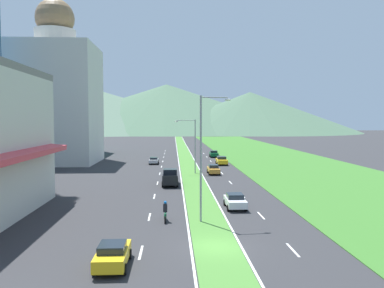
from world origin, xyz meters
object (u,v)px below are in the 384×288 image
at_px(street_lamp_mid, 193,142).
at_px(car_5, 113,254).
at_px(car_0, 214,154).
at_px(car_3, 235,201).
at_px(car_6, 222,161).
at_px(car_2, 154,160).
at_px(street_lamp_near, 204,151).
at_px(motorcycle_rider, 165,213).
at_px(pickup_truck_0, 170,178).
at_px(car_1, 213,169).

xyz_separation_m(street_lamp_mid, car_5, (-6.83, -40.70, -4.41)).
height_order(car_0, car_5, car_0).
distance_m(car_3, car_6, 38.34).
height_order(car_0, car_2, car_0).
relative_size(street_lamp_near, car_6, 2.27).
distance_m(car_3, motorcycle_rider, 8.36).
distance_m(car_5, pickup_truck_0, 29.90).
bearing_deg(car_5, car_2, 0.20).
xyz_separation_m(car_0, car_3, (-3.49, -53.82, -0.05)).
bearing_deg(street_lamp_mid, car_5, -99.52).
distance_m(street_lamp_mid, car_2, 16.89).
xyz_separation_m(street_lamp_mid, car_2, (-7.02, 14.70, -4.46)).
height_order(car_1, car_2, car_1).
distance_m(street_lamp_near, car_5, 13.00).
bearing_deg(street_lamp_mid, car_2, 115.54).
bearing_deg(street_lamp_near, motorcycle_rider, 174.10).
bearing_deg(car_3, street_lamp_near, -34.57).
relative_size(car_6, pickup_truck_0, 0.88).
distance_m(car_3, car_5, 18.10).
bearing_deg(car_0, car_5, -10.87).
distance_m(car_1, pickup_truck_0, 12.56).
height_order(car_2, car_3, car_3).
bearing_deg(pickup_truck_0, street_lamp_mid, -18.18).
height_order(car_0, car_6, car_6).
relative_size(car_0, car_3, 1.04).
bearing_deg(car_5, car_3, -32.65).
distance_m(car_2, motorcycle_rider, 45.07).
bearing_deg(street_lamp_mid, car_1, -8.75).
xyz_separation_m(car_2, car_6, (13.36, -1.97, 0.10)).
bearing_deg(motorcycle_rider, pickup_truck_0, -0.87).
xyz_separation_m(car_3, car_6, (3.39, 38.19, 0.07)).
bearing_deg(motorcycle_rider, car_5, 164.31).
bearing_deg(car_1, car_5, -14.22).
distance_m(street_lamp_mid, motorcycle_rider, 30.83).
xyz_separation_m(car_3, car_5, (-9.77, -15.24, 0.02)).
height_order(street_lamp_near, street_lamp_mid, street_lamp_near).
relative_size(pickup_truck_0, motorcycle_rider, 2.70).
bearing_deg(pickup_truck_0, car_6, -22.74).
relative_size(car_5, motorcycle_rider, 2.07).
height_order(car_3, pickup_truck_0, pickup_truck_0).
relative_size(street_lamp_mid, car_5, 2.14).
distance_m(street_lamp_near, motorcycle_rider, 6.30).
relative_size(car_1, motorcycle_rider, 2.30).
bearing_deg(street_lamp_near, car_6, 80.90).
height_order(car_1, pickup_truck_0, pickup_truck_0).
distance_m(car_0, car_1, 29.04).
bearing_deg(car_5, pickup_truck_0, -6.19).
bearing_deg(street_lamp_mid, car_3, -83.41).
bearing_deg(car_3, street_lamp_mid, -173.41).
distance_m(street_lamp_mid, car_1, 5.56).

